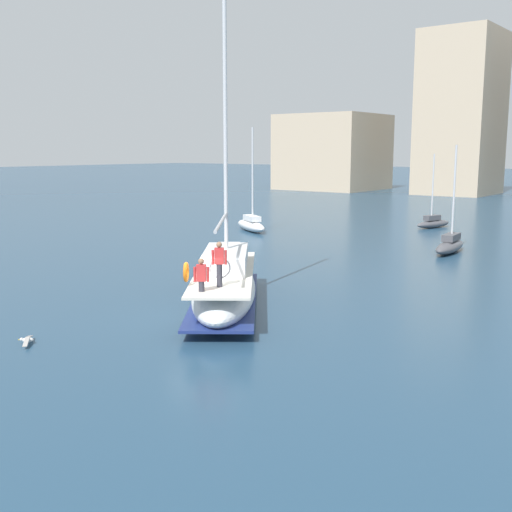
# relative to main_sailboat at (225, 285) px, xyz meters

# --- Properties ---
(ground_plane) EXTENTS (400.00, 400.00, 0.00)m
(ground_plane) POSITION_rel_main_sailboat_xyz_m (0.71, -1.83, -0.91)
(ground_plane) COLOR navy
(main_sailboat) EXTENTS (7.70, 9.11, 13.54)m
(main_sailboat) POSITION_rel_main_sailboat_xyz_m (0.00, 0.00, 0.00)
(main_sailboat) COLOR silver
(main_sailboat) RESTS_ON ground
(moored_sloop_near) EXTENTS (1.88, 3.90, 5.84)m
(moored_sloop_near) POSITION_rel_main_sailboat_xyz_m (-3.50, 29.61, -0.46)
(moored_sloop_near) COLOR #4C4C51
(moored_sloop_near) RESTS_ON ground
(moored_sloop_far) EXTENTS (1.45, 4.57, 6.44)m
(moored_sloop_far) POSITION_rel_main_sailboat_xyz_m (2.09, 18.44, -0.42)
(moored_sloop_far) COLOR #4C4C51
(moored_sloop_far) RESTS_ON ground
(moored_cutter_left) EXTENTS (4.88, 3.66, 7.79)m
(moored_cutter_left) POSITION_rel_main_sailboat_xyz_m (-13.76, 19.16, -0.36)
(moored_cutter_left) COLOR white
(moored_cutter_left) RESTS_ON ground
(seagull) EXTENTS (0.97, 0.89, 0.17)m
(seagull) POSITION_rel_main_sailboat_xyz_m (-1.90, -7.50, -0.76)
(seagull) COLOR silver
(seagull) RESTS_ON ground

